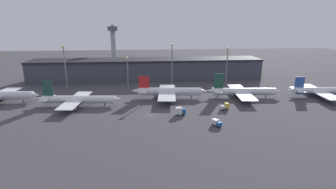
{
  "coord_description": "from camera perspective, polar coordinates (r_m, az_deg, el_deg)",
  "views": [
    {
      "loc": [
        -3.13,
        -118.93,
        43.47
      ],
      "look_at": [
        9.58,
        14.07,
        6.0
      ],
      "focal_mm": 28.0,
      "sensor_mm": 36.0,
      "label": 1
    }
  ],
  "objects": [
    {
      "name": "terminal_building",
      "position": [
        203.58,
        -4.52,
        5.55
      ],
      "size": [
        173.87,
        24.22,
        15.68
      ],
      "color": "#3D424C",
      "rests_on": "ground"
    },
    {
      "name": "airplane_2",
      "position": [
        152.59,
        0.27,
        0.61
      ],
      "size": [
        44.79,
        37.5,
        13.1
      ],
      "rotation": [
        0.0,
        0.0,
        -0.1
      ],
      "color": "silver",
      "rests_on": "ground"
    },
    {
      "name": "service_vehicle_2",
      "position": [
        114.74,
        10.49,
        -6.02
      ],
      "size": [
        4.04,
        4.99,
        2.81
      ],
      "rotation": [
        0.0,
        0.0,
        -1.07
      ],
      "color": "#195199",
      "rests_on": "ground"
    },
    {
      "name": "service_vehicle_0",
      "position": [
        125.53,
        2.64,
        -3.6
      ],
      "size": [
        4.98,
        3.13,
        3.88
      ],
      "rotation": [
        0.0,
        0.0,
        0.2
      ],
      "color": "#195199",
      "rests_on": "ground"
    },
    {
      "name": "airplane_1",
      "position": [
        146.94,
        -18.99,
        -1.04
      ],
      "size": [
        46.17,
        34.22,
        13.43
      ],
      "rotation": [
        0.0,
        0.0,
        -0.1
      ],
      "color": "white",
      "rests_on": "ground"
    },
    {
      "name": "control_tower",
      "position": [
        249.48,
        -11.82,
        10.95
      ],
      "size": [
        9.0,
        9.0,
        41.87
      ],
      "color": "#99999E",
      "rests_on": "ground"
    },
    {
      "name": "service_vehicle_3",
      "position": [
        135.61,
        12.19,
        -2.63
      ],
      "size": [
        5.3,
        4.21,
        3.4
      ],
      "rotation": [
        0.0,
        0.0,
        0.52
      ],
      "color": "gold",
      "rests_on": "ground"
    },
    {
      "name": "lamp_post_0",
      "position": [
        182.97,
        -21.57,
        6.59
      ],
      "size": [
        1.8,
        1.8,
        28.91
      ],
      "color": "slate",
      "rests_on": "ground"
    },
    {
      "name": "airplane_3",
      "position": [
        160.23,
        16.08,
        0.61
      ],
      "size": [
        44.64,
        37.02,
        14.29
      ],
      "rotation": [
        0.0,
        0.0,
        -0.1
      ],
      "color": "white",
      "rests_on": "ground"
    },
    {
      "name": "lamp_post_3",
      "position": [
        185.15,
        12.73,
        7.0
      ],
      "size": [
        1.8,
        1.8,
        26.64
      ],
      "color": "slate",
      "rests_on": "ground"
    },
    {
      "name": "lamp_post_1",
      "position": [
        176.84,
        -8.81,
        5.82
      ],
      "size": [
        1.8,
        1.8,
        21.22
      ],
      "color": "slate",
      "rests_on": "ground"
    },
    {
      "name": "airplane_4",
      "position": [
        180.04,
        30.29,
        0.67
      ],
      "size": [
        40.5,
        38.06,
        12.12
      ],
      "rotation": [
        0.0,
        0.0,
        -0.1
      ],
      "color": "white",
      "rests_on": "ground"
    },
    {
      "name": "ground",
      "position": [
        126.67,
        -3.72,
        -4.44
      ],
      "size": [
        600.0,
        600.0,
        0.0
      ],
      "primitive_type": "plane",
      "color": "#423F44"
    },
    {
      "name": "lamp_post_2",
      "position": [
        176.89,
        0.87,
        7.47
      ],
      "size": [
        1.8,
        1.8,
        29.33
      ],
      "color": "slate",
      "rests_on": "ground"
    }
  ]
}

